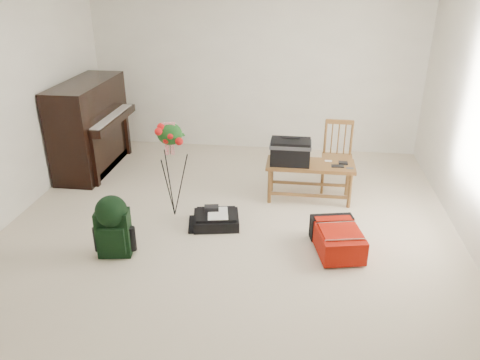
# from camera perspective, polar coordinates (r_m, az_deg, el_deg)

# --- Properties ---
(floor) EXTENTS (5.00, 5.50, 0.01)m
(floor) POSITION_cam_1_polar(r_m,az_deg,el_deg) (5.14, -1.51, -6.61)
(floor) COLOR beige
(floor) RESTS_ON ground
(wall_back) EXTENTS (5.00, 0.04, 2.50)m
(wall_back) POSITION_cam_1_polar(r_m,az_deg,el_deg) (7.26, 1.84, 13.36)
(wall_back) COLOR white
(wall_back) RESTS_ON floor
(piano) EXTENTS (0.71, 1.50, 1.25)m
(piano) POSITION_cam_1_polar(r_m,az_deg,el_deg) (6.92, -17.69, 6.07)
(piano) COLOR black
(piano) RESTS_ON floor
(bench) EXTENTS (1.07, 0.43, 0.82)m
(bench) POSITION_cam_1_polar(r_m,az_deg,el_deg) (5.69, 6.93, 2.97)
(bench) COLOR brown
(bench) RESTS_ON floor
(dining_chair) EXTENTS (0.40, 0.40, 0.89)m
(dining_chair) POSITION_cam_1_polar(r_m,az_deg,el_deg) (6.13, 11.74, 2.75)
(dining_chair) COLOR brown
(dining_chair) RESTS_ON floor
(red_suitcase) EXTENTS (0.55, 0.72, 0.27)m
(red_suitcase) POSITION_cam_1_polar(r_m,az_deg,el_deg) (4.92, 11.77, -6.77)
(red_suitcase) COLOR #B21207
(red_suitcase) RESTS_ON floor
(black_duffel) EXTENTS (0.57, 0.49, 0.21)m
(black_duffel) POSITION_cam_1_polar(r_m,az_deg,el_deg) (5.28, -2.93, -4.78)
(black_duffel) COLOR black
(black_duffel) RESTS_ON floor
(green_backpack) EXTENTS (0.35, 0.32, 0.65)m
(green_backpack) POSITION_cam_1_polar(r_m,az_deg,el_deg) (4.79, -15.28, -5.13)
(green_backpack) COLOR black
(green_backpack) RESTS_ON floor
(flower_stand) EXTENTS (0.42, 0.42, 1.16)m
(flower_stand) POSITION_cam_1_polar(r_m,az_deg,el_deg) (5.33, -8.30, 1.18)
(flower_stand) COLOR black
(flower_stand) RESTS_ON floor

